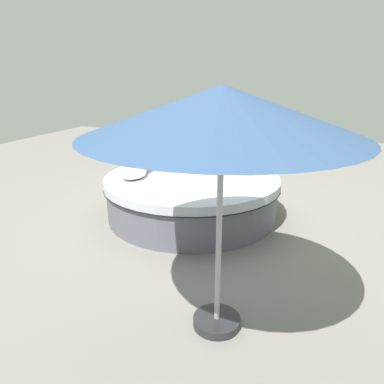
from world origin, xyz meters
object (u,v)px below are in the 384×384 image
Objects in this scene: throw_pillow_0 at (170,160)px; patio_chair at (211,153)px; round_bed at (192,195)px; throw_pillow_3 at (140,167)px; throw_pillow_4 at (134,174)px; patio_umbrella at (222,113)px; throw_pillow_2 at (144,164)px; throw_pillow_1 at (156,162)px.

throw_pillow_0 is 0.44× the size of patio_chair.
throw_pillow_3 is (-0.14, 0.85, 0.43)m from round_bed.
patio_chair reaches higher than throw_pillow_4.
throw_pillow_3 is 0.24× the size of patio_umbrella.
throw_pillow_2 is 0.20× the size of patio_umbrella.
throw_pillow_4 is at bearing -101.96° from patio_chair.
patio_chair is 5.10m from patio_umbrella.
throw_pillow_4 reaches higher than throw_pillow_0.
patio_chair is (1.60, -0.28, -0.18)m from throw_pillow_0.
patio_umbrella reaches higher than throw_pillow_4.
round_bed is at bearing -83.01° from patio_chair.
throw_pillow_3 is at bearing 99.43° from round_bed.
throw_pillow_2 reaches higher than round_bed.
throw_pillow_4 is (-0.55, -0.10, -0.02)m from throw_pillow_2.
throw_pillow_0 is 0.55m from throw_pillow_2.
throw_pillow_2 is at bearing 10.59° from throw_pillow_4.
round_bed is 5.62× the size of throw_pillow_4.
throw_pillow_3 is 1.09× the size of throw_pillow_4.
throw_pillow_1 is 1.08× the size of throw_pillow_4.
throw_pillow_1 reaches higher than round_bed.
patio_umbrella is (-2.87, -1.96, 1.20)m from throw_pillow_1.
throw_pillow_0 is at bearing -30.36° from throw_pillow_2.
patio_chair reaches higher than throw_pillow_3.
round_bed is 3.15m from patio_umbrella.
patio_chair is at bearing 17.60° from patio_umbrella.
patio_umbrella is at bearing -139.58° from throw_pillow_3.
round_bed is 1.01m from throw_pillow_2.
throw_pillow_0 is 0.78m from throw_pillow_3.
throw_pillow_0 is 0.81× the size of throw_pillow_1.
patio_umbrella reaches higher than throw_pillow_0.
throw_pillow_3 is 0.28m from throw_pillow_4.
round_bed is 2.25m from patio_chair.
round_bed is at bearing -62.79° from throw_pillow_4.
round_bed is at bearing -133.94° from throw_pillow_0.
throw_pillow_1 is at bearing -16.84° from throw_pillow_2.
throw_pillow_0 is at bearing 46.06° from round_bed.
patio_umbrella is at bearing -155.47° from round_bed.
throw_pillow_4 is at bearing 43.37° from patio_umbrella.
throw_pillow_3 is 3.27m from patio_umbrella.
round_bed is 1.01m from throw_pillow_1.
throw_pillow_3 is at bearing -104.08° from patio_chair.
throw_pillow_1 is 3.68m from patio_umbrella.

